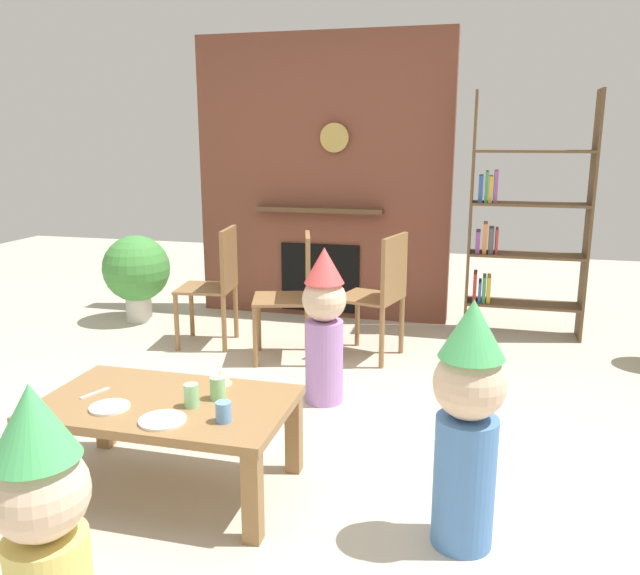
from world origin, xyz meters
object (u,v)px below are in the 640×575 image
object	(u,v)px
coffee_table	(166,414)
dining_chair_middle	(295,289)
child_with_cone_hat	(45,538)
paper_cup_center	(218,388)
child_by_the_chairs	(324,322)
dining_chair_left	(217,279)
paper_cup_near_right	(191,395)
paper_plate_rear	(162,420)
paper_plate_front	(110,407)
paper_cup_near_left	(223,412)
dining_chair_right	(382,289)
potted_plant_short	(137,271)
bookshelf	(517,226)
child_in_pink	(468,419)
birthday_cake_slice	(221,377)

from	to	relation	value
coffee_table	dining_chair_middle	xyz separation A→B (m)	(0.06, 1.82, 0.15)
coffee_table	child_with_cone_hat	xyz separation A→B (m)	(0.21, -1.08, 0.14)
paper_cup_center	dining_chair_middle	size ratio (longest dim) A/B	0.11
child_by_the_chairs	dining_chair_left	bearing A→B (deg)	-107.80
paper_cup_near_right	child_with_cone_hat	size ratio (longest dim) A/B	0.11
paper_cup_near_right	paper_plate_rear	bearing A→B (deg)	-106.96
child_by_the_chairs	paper_plate_front	bearing A→B (deg)	-5.17
paper_cup_near_left	paper_plate_front	bearing A→B (deg)	-179.92
paper_cup_near_left	paper_cup_near_right	xyz separation A→B (m)	(-0.19, 0.11, 0.01)
paper_cup_near_right	dining_chair_left	world-z (taller)	dining_chair_left
child_by_the_chairs	dining_chair_middle	size ratio (longest dim) A/B	1.04
paper_plate_rear	dining_chair_right	xyz separation A→B (m)	(0.56, 2.16, 0.08)
potted_plant_short	dining_chair_right	bearing A→B (deg)	-11.66
paper_plate_front	dining_chair_middle	size ratio (longest dim) A/B	0.19
paper_plate_rear	child_with_cone_hat	xyz separation A→B (m)	(0.12, -0.88, 0.07)
bookshelf	potted_plant_short	distance (m)	3.17
paper_cup_near_right	potted_plant_short	world-z (taller)	potted_plant_short
child_by_the_chairs	dining_chair_left	distance (m)	1.35
child_in_pink	paper_cup_near_left	bearing A→B (deg)	6.70
coffee_table	birthday_cake_slice	bearing A→B (deg)	56.69
child_with_cone_hat	child_by_the_chairs	xyz separation A→B (m)	(0.23, 2.20, -0.00)
bookshelf	paper_cup_near_right	bearing A→B (deg)	-116.77
bookshelf	paper_cup_near_right	distance (m)	3.22
paper_cup_near_left	dining_chair_middle	size ratio (longest dim) A/B	0.10
birthday_cake_slice	child_by_the_chairs	bearing A→B (deg)	72.03
paper_cup_near_left	child_by_the_chairs	xyz separation A→B (m)	(0.11, 1.25, 0.03)
birthday_cake_slice	child_in_pink	world-z (taller)	child_in_pink
birthday_cake_slice	potted_plant_short	size ratio (longest dim) A/B	0.13
coffee_table	dining_chair_right	size ratio (longest dim) A/B	1.22
child_in_pink	paper_plate_rear	bearing A→B (deg)	9.05
bookshelf	coffee_table	size ratio (longest dim) A/B	1.73
paper_cup_center	paper_plate_front	world-z (taller)	paper_cup_center
paper_plate_rear	dining_chair_left	world-z (taller)	dining_chair_left
coffee_table	dining_chair_right	bearing A→B (deg)	71.60
child_with_cone_hat	child_by_the_chairs	size ratio (longest dim) A/B	1.00
potted_plant_short	child_with_cone_hat	bearing A→B (deg)	-63.47
potted_plant_short	dining_chair_left	bearing A→B (deg)	-24.96
coffee_table	paper_cup_center	size ratio (longest dim) A/B	10.90
bookshelf	dining_chair_middle	distance (m)	1.86
coffee_table	paper_cup_near_right	distance (m)	0.18
paper_cup_near_left	dining_chair_left	world-z (taller)	dining_chair_left
birthday_cake_slice	potted_plant_short	distance (m)	2.75
coffee_table	paper_plate_front	world-z (taller)	paper_plate_front
dining_chair_right	child_in_pink	bearing A→B (deg)	122.30
paper_cup_near_left	paper_cup_near_right	size ratio (longest dim) A/B	0.84
child_by_the_chairs	dining_chair_middle	xyz separation A→B (m)	(-0.39, 0.70, 0.01)
potted_plant_short	child_by_the_chairs	bearing A→B (deg)	-33.21
paper_cup_near_left	dining_chair_left	bearing A→B (deg)	113.75
child_with_cone_hat	child_in_pink	bearing A→B (deg)	-58.74
bookshelf	paper_cup_center	xyz separation A→B (m)	(-1.36, -2.75, -0.40)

